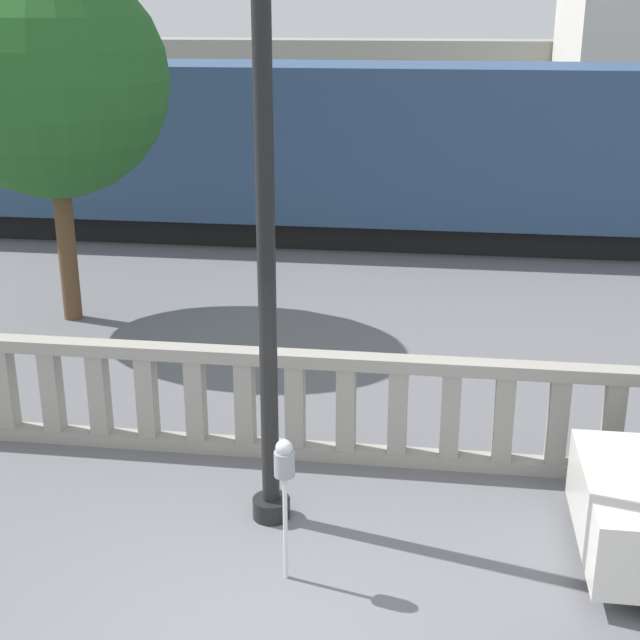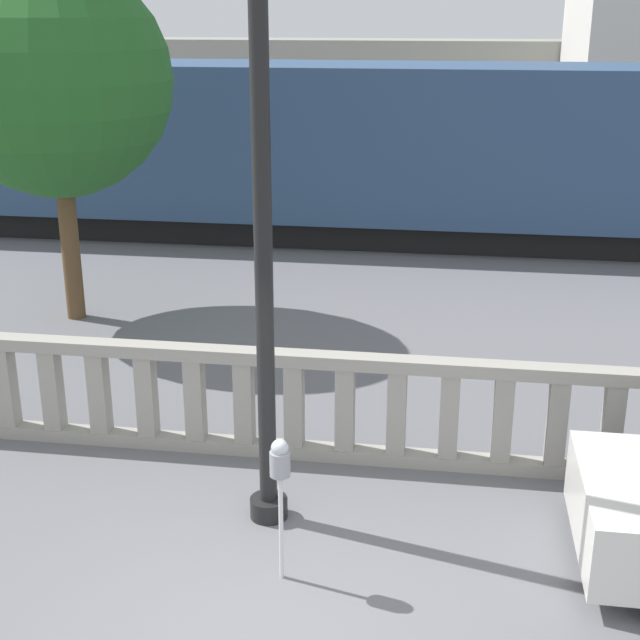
{
  "view_description": "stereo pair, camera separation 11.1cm",
  "coord_description": "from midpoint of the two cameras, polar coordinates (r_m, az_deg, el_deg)",
  "views": [
    {
      "loc": [
        1.22,
        -5.62,
        4.67
      ],
      "look_at": [
        -0.15,
        4.08,
        1.25
      ],
      "focal_mm": 50.0,
      "sensor_mm": 36.0,
      "label": 1
    },
    {
      "loc": [
        1.33,
        -5.6,
        4.67
      ],
      "look_at": [
        -0.15,
        4.08,
        1.25
      ],
      "focal_mm": 50.0,
      "sensor_mm": 36.0,
      "label": 2
    }
  ],
  "objects": [
    {
      "name": "train_near",
      "position": [
        18.97,
        9.12,
        10.6
      ],
      "size": [
        28.16,
        2.96,
        4.23
      ],
      "color": "black",
      "rests_on": "ground"
    },
    {
      "name": "train_far",
      "position": [
        36.98,
        8.75,
        14.69
      ],
      "size": [
        25.25,
        3.12,
        4.16
      ],
      "color": "black",
      "rests_on": "ground"
    },
    {
      "name": "parking_meter",
      "position": [
        7.51,
        -2.72,
        -9.47
      ],
      "size": [
        0.18,
        0.18,
        1.33
      ],
      "color": "silver",
      "rests_on": "ground"
    },
    {
      "name": "lamppost",
      "position": [
        7.8,
        -3.9,
        5.68
      ],
      "size": [
        0.37,
        0.37,
        5.29
      ],
      "color": "black",
      "rests_on": "ground"
    },
    {
      "name": "balustrade",
      "position": [
        9.68,
        -0.29,
        -5.56
      ],
      "size": [
        16.9,
        0.24,
        1.23
      ],
      "color": "#9E998E",
      "rests_on": "ground"
    },
    {
      "name": "tree_left",
      "position": [
        14.11,
        -17.08,
        14.45
      ],
      "size": [
        3.48,
        3.48,
        5.44
      ],
      "color": "brown",
      "rests_on": "ground"
    }
  ]
}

